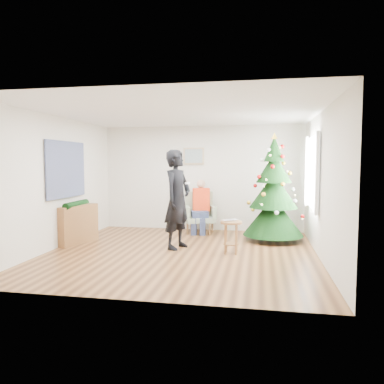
% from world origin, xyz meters
% --- Properties ---
extents(floor, '(5.00, 5.00, 0.00)m').
position_xyz_m(floor, '(0.00, 0.00, 0.00)').
color(floor, brown).
rests_on(floor, ground).
extents(ceiling, '(5.00, 5.00, 0.00)m').
position_xyz_m(ceiling, '(0.00, 0.00, 2.60)').
color(ceiling, white).
rests_on(ceiling, wall_back).
extents(wall_back, '(5.00, 0.00, 5.00)m').
position_xyz_m(wall_back, '(0.00, 2.50, 1.30)').
color(wall_back, silver).
rests_on(wall_back, floor).
extents(wall_front, '(5.00, 0.00, 5.00)m').
position_xyz_m(wall_front, '(0.00, -2.50, 1.30)').
color(wall_front, silver).
rests_on(wall_front, floor).
extents(wall_left, '(0.00, 5.00, 5.00)m').
position_xyz_m(wall_left, '(-2.50, 0.00, 1.30)').
color(wall_left, silver).
rests_on(wall_left, floor).
extents(wall_right, '(0.00, 5.00, 5.00)m').
position_xyz_m(wall_right, '(2.50, 0.00, 1.30)').
color(wall_right, silver).
rests_on(wall_right, floor).
extents(window_panel, '(0.04, 1.30, 1.40)m').
position_xyz_m(window_panel, '(2.47, 1.00, 1.50)').
color(window_panel, white).
rests_on(window_panel, wall_right).
extents(curtains, '(0.05, 1.75, 1.50)m').
position_xyz_m(curtains, '(2.44, 1.00, 1.50)').
color(curtains, white).
rests_on(curtains, wall_right).
extents(christmas_tree, '(1.29, 1.29, 2.33)m').
position_xyz_m(christmas_tree, '(1.73, 1.43, 1.05)').
color(christmas_tree, '#3F2816').
rests_on(christmas_tree, floor).
extents(stool, '(0.40, 0.40, 0.60)m').
position_xyz_m(stool, '(0.93, 0.12, 0.31)').
color(stool, brown).
rests_on(stool, floor).
extents(laptop, '(0.39, 0.38, 0.03)m').
position_xyz_m(laptop, '(0.93, 0.12, 0.62)').
color(laptop, silver).
rests_on(laptop, stool).
extents(armchair, '(0.83, 0.80, 0.98)m').
position_xyz_m(armchair, '(0.03, 2.06, 0.36)').
color(armchair, gray).
rests_on(armchair, floor).
extents(seated_person, '(0.47, 0.62, 1.28)m').
position_xyz_m(seated_person, '(0.04, 2.01, 0.65)').
color(seated_person, navy).
rests_on(seated_person, armchair).
extents(standing_man, '(0.67, 0.82, 1.94)m').
position_xyz_m(standing_man, '(-0.15, 0.35, 0.97)').
color(standing_man, black).
rests_on(standing_man, floor).
extents(game_controller, '(0.08, 0.13, 0.04)m').
position_xyz_m(game_controller, '(0.06, 0.32, 1.29)').
color(game_controller, white).
rests_on(game_controller, standing_man).
extents(console, '(0.56, 1.04, 0.80)m').
position_xyz_m(console, '(-2.33, 0.43, 0.40)').
color(console, brown).
rests_on(console, floor).
extents(garland, '(0.14, 0.90, 0.14)m').
position_xyz_m(garland, '(-2.33, 0.43, 0.82)').
color(garland, black).
rests_on(garland, console).
extents(tapestry, '(0.03, 1.50, 1.15)m').
position_xyz_m(tapestry, '(-2.46, 0.30, 1.55)').
color(tapestry, black).
rests_on(tapestry, wall_left).
extents(framed_picture, '(0.52, 0.05, 0.42)m').
position_xyz_m(framed_picture, '(-0.20, 2.46, 1.85)').
color(framed_picture, tan).
rests_on(framed_picture, wall_back).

